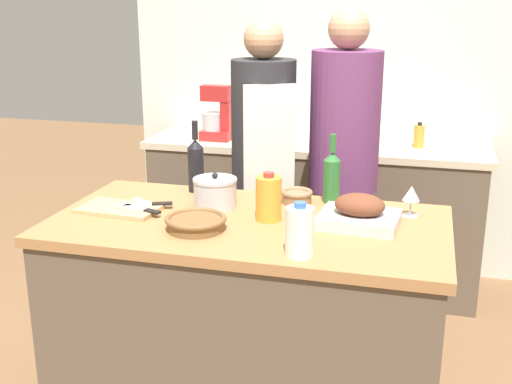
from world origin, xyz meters
name	(u,v)px	position (x,y,z in m)	size (l,w,h in m)	color
kitchen_island	(248,325)	(0.00, 0.00, 0.45)	(1.51, 0.78, 0.90)	brown
back_counter	(314,212)	(0.00, 1.50, 0.45)	(2.02, 0.60, 0.89)	brown
back_wall	(327,71)	(0.00, 1.85, 1.27)	(2.52, 0.10, 2.55)	silver
roasting_pan	(359,213)	(0.41, 0.06, 0.94)	(0.31, 0.26, 0.12)	#BCBCC1
wicker_basket	(196,222)	(-0.16, -0.15, 0.92)	(0.23, 0.23, 0.05)	brown
cutting_board	(120,209)	(-0.53, -0.02, 0.90)	(0.32, 0.21, 0.02)	tan
stock_pot	(215,193)	(-0.17, 0.13, 0.96)	(0.18, 0.18, 0.14)	#B7B7BC
mixing_bowl	(297,196)	(0.14, 0.26, 0.93)	(0.13, 0.13, 0.06)	#846647
juice_jug	(269,198)	(0.07, 0.03, 0.98)	(0.10, 0.10, 0.19)	orange
milk_jug	(300,231)	(0.26, -0.29, 0.98)	(0.09, 0.09, 0.18)	white
wine_bottle_green	(332,176)	(0.27, 0.32, 1.01)	(0.07, 0.07, 0.29)	#28662D
wine_bottle_dark	(196,164)	(-0.33, 0.32, 1.02)	(0.07, 0.07, 0.31)	black
wine_glass_left	(411,195)	(0.60, 0.22, 0.98)	(0.07, 0.07, 0.12)	silver
wine_glass_right	(301,212)	(0.23, -0.11, 0.99)	(0.07, 0.07, 0.13)	silver
knife_chef	(147,204)	(-0.43, 0.03, 0.92)	(0.21, 0.11, 0.01)	#B7B7BC
knife_paring	(143,209)	(-0.42, -0.04, 0.92)	(0.18, 0.08, 0.01)	#B7B7BC
knife_bread	(147,203)	(-0.46, 0.09, 0.90)	(0.16, 0.10, 0.01)	#B7B7BC
stand_mixer	(216,117)	(-0.59, 1.39, 1.03)	(0.18, 0.14, 0.33)	#B22323
condiment_bottle_tall	(318,127)	(0.01, 1.46, 0.99)	(0.06, 0.06, 0.21)	maroon
condiment_bottle_short	(334,129)	(0.10, 1.55, 0.97)	(0.05, 0.05, 0.16)	#B28E2D
condiment_bottle_extra	(419,136)	(0.60, 1.49, 0.96)	(0.06, 0.06, 0.15)	#B28E2D
person_cook_aproned	(263,168)	(-0.13, 0.74, 0.90)	(0.33, 0.35, 1.62)	beige
person_cook_guest	(343,165)	(0.25, 0.83, 0.93)	(0.34, 0.34, 1.67)	beige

